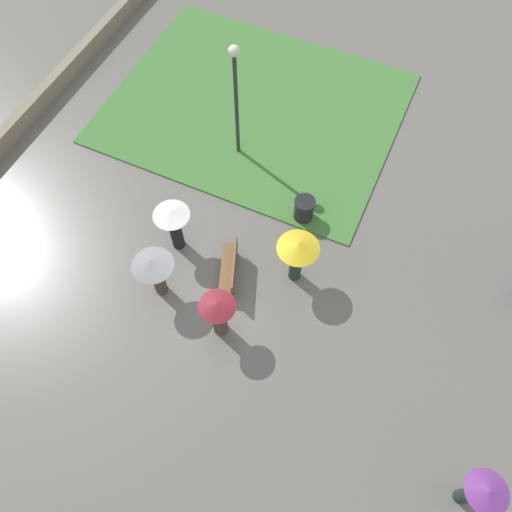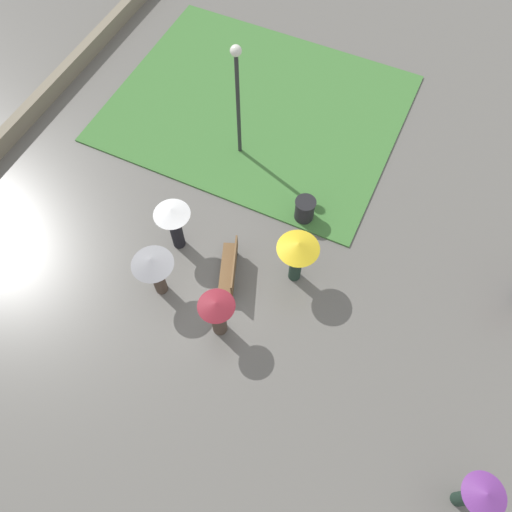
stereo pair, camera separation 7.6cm
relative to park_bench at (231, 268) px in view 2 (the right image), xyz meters
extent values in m
plane|color=#66635E|center=(0.80, -0.18, -0.46)|extent=(90.00, 90.00, 0.00)
cube|color=#427A38|center=(-6.24, -2.12, -0.43)|extent=(7.90, 9.71, 0.06)
cube|color=brown|center=(0.02, -0.06, -0.04)|extent=(1.67, 0.97, 0.05)
cube|color=brown|center=(-0.04, 0.10, 0.21)|extent=(1.53, 0.63, 0.45)
cube|color=#232326|center=(-0.64, -0.32, -0.26)|extent=(0.21, 0.38, 0.40)
cube|color=#232326|center=(0.69, 0.19, -0.26)|extent=(0.21, 0.38, 0.40)
cylinder|color=#2D2D30|center=(-4.24, -1.79, 1.42)|extent=(0.12, 0.12, 3.78)
sphere|color=white|center=(-4.24, -1.79, 3.47)|extent=(0.32, 0.32, 0.32)
cylinder|color=#232326|center=(-2.70, 1.11, -0.06)|extent=(0.58, 0.58, 0.80)
cylinder|color=black|center=(-2.70, 1.11, 0.35)|extent=(0.63, 0.63, 0.03)
cylinder|color=black|center=(-0.29, -1.85, 0.05)|extent=(0.39, 0.39, 1.03)
sphere|color=beige|center=(-0.29, -1.85, 0.66)|extent=(0.20, 0.20, 0.20)
cylinder|color=#4C4C4F|center=(-0.29, -1.85, 0.94)|extent=(0.02, 0.02, 0.35)
cone|color=white|center=(-0.29, -1.85, 1.23)|extent=(1.01, 1.01, 0.23)
cylinder|color=#47382D|center=(1.56, 0.45, 0.04)|extent=(0.55, 0.55, 1.00)
sphere|color=#997051|center=(1.56, 0.45, 0.63)|extent=(0.19, 0.19, 0.19)
cylinder|color=#4C4C4F|center=(1.56, 0.45, 0.90)|extent=(0.02, 0.02, 0.35)
cone|color=maroon|center=(1.56, 0.45, 1.17)|extent=(0.94, 0.94, 0.19)
cylinder|color=#1E3328|center=(-0.75, 1.63, 0.05)|extent=(0.49, 0.49, 1.03)
sphere|color=#997051|center=(-0.75, 1.63, 0.67)|extent=(0.21, 0.21, 0.21)
cylinder|color=#4C4C4F|center=(-0.75, 1.63, 0.95)|extent=(0.02, 0.02, 0.35)
cone|color=gold|center=(-0.75, 1.63, 1.25)|extent=(1.13, 1.13, 0.26)
cylinder|color=#47382D|center=(1.21, -1.57, 0.01)|extent=(0.41, 0.41, 0.95)
sphere|color=beige|center=(1.21, -1.57, 0.59)|extent=(0.19, 0.19, 0.19)
cylinder|color=#4C4C4F|center=(1.21, -1.57, 0.86)|extent=(0.02, 0.02, 0.35)
cone|color=gray|center=(1.21, -1.57, 1.17)|extent=(1.11, 1.11, 0.27)
cylinder|color=#1E3328|center=(2.95, 7.26, 0.05)|extent=(0.41, 0.41, 1.03)
sphere|color=beige|center=(2.95, 7.26, 0.67)|extent=(0.20, 0.20, 0.20)
cylinder|color=#4C4C4F|center=(2.95, 7.26, 0.94)|extent=(0.02, 0.02, 0.35)
cone|color=#703389|center=(2.95, 7.26, 1.21)|extent=(0.92, 0.92, 0.19)
camera|label=1|loc=(5.53, 3.29, 12.27)|focal=35.00mm
camera|label=2|loc=(5.50, 3.36, 12.27)|focal=35.00mm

